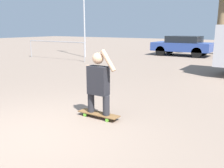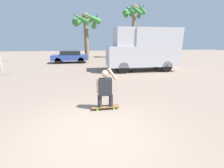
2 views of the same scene
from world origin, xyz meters
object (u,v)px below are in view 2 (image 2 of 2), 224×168
(camper_van, at_px, (144,48))
(palm_tree_center_background, at_px, (86,22))
(person_skateboarder, at_px, (105,87))
(skateboard, at_px, (105,107))
(palm_tree_near_van, at_px, (134,15))
(parked_car_blue, at_px, (70,56))

(camper_van, height_order, palm_tree_center_background, palm_tree_center_background)
(camper_van, distance_m, palm_tree_center_background, 9.88)
(camper_van, xyz_separation_m, palm_tree_center_background, (-4.28, 8.44, 2.82))
(person_skateboarder, distance_m, camper_van, 7.87)
(skateboard, height_order, camper_van, camper_van)
(palm_tree_near_van, bearing_deg, camper_van, -102.92)
(person_skateboarder, bearing_deg, palm_tree_near_van, 69.74)
(camper_van, relative_size, palm_tree_near_van, 0.75)
(skateboard, bearing_deg, parked_car_blue, 100.15)
(palm_tree_near_van, bearing_deg, parked_car_blue, -153.81)
(palm_tree_center_background, bearing_deg, skateboard, -88.66)
(palm_tree_center_background, bearing_deg, camper_van, -63.11)
(palm_tree_near_van, distance_m, palm_tree_center_background, 7.00)
(person_skateboarder, relative_size, camper_van, 0.24)
(palm_tree_center_background, bearing_deg, person_skateboarder, -88.66)
(person_skateboarder, height_order, camper_van, camper_van)
(person_skateboarder, bearing_deg, skateboard, -0.00)
(parked_car_blue, height_order, palm_tree_near_van, palm_tree_near_van)
(palm_tree_near_van, bearing_deg, person_skateboarder, -110.26)
(skateboard, relative_size, palm_tree_near_van, 0.13)
(parked_car_blue, bearing_deg, palm_tree_near_van, 26.19)
(person_skateboarder, height_order, palm_tree_center_background, palm_tree_center_background)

